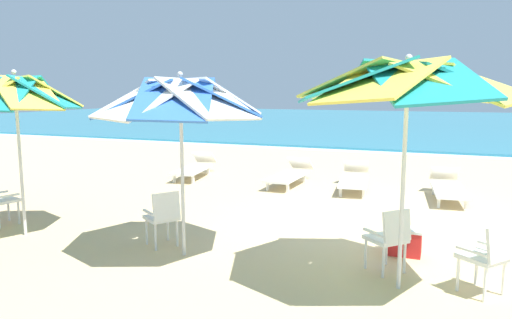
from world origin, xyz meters
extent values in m
plane|color=#D3B784|center=(0.00, 0.00, 0.00)|extent=(80.00, 80.00, 0.00)
cube|color=teal|center=(0.00, 28.56, 0.05)|extent=(80.00, 36.00, 0.10)
cube|color=white|center=(0.00, 10.26, 0.01)|extent=(80.00, 0.70, 0.01)
cylinder|color=silver|center=(0.59, -2.62, 1.17)|extent=(0.05, 0.05, 2.35)
cube|color=teal|center=(1.17, -2.38, 2.48)|extent=(1.45, 1.38, 0.52)
cube|color=#EFDB4C|center=(0.83, -2.04, 2.48)|extent=(1.37, 1.50, 0.52)
cube|color=teal|center=(0.35, -2.04, 2.48)|extent=(1.38, 1.45, 0.52)
cube|color=#EFDB4C|center=(0.01, -2.38, 2.48)|extent=(1.50, 1.37, 0.52)
cube|color=teal|center=(0.01, -2.86, 2.48)|extent=(1.45, 1.38, 0.52)
cube|color=#EFDB4C|center=(0.35, -3.19, 2.48)|extent=(1.37, 1.50, 0.52)
cube|color=teal|center=(0.83, -3.19, 2.48)|extent=(1.38, 1.45, 0.52)
cube|color=#EFDB4C|center=(1.17, -2.86, 2.48)|extent=(1.50, 1.37, 0.52)
sphere|color=silver|center=(0.59, -2.62, 2.74)|extent=(0.08, 0.08, 0.08)
cube|color=white|center=(1.50, -2.40, 0.44)|extent=(0.62, 0.62, 0.05)
cube|color=white|center=(1.65, -2.52, 0.67)|extent=(0.33, 0.39, 0.40)
cube|color=white|center=(1.37, -2.56, 0.55)|extent=(0.34, 0.27, 0.03)
cube|color=white|center=(1.62, -2.24, 0.55)|extent=(0.34, 0.27, 0.03)
cylinder|color=white|center=(1.25, -2.43, 0.21)|extent=(0.04, 0.04, 0.41)
cylinder|color=white|center=(1.46, -2.15, 0.21)|extent=(0.04, 0.04, 0.41)
cylinder|color=white|center=(1.53, -2.65, 0.21)|extent=(0.04, 0.04, 0.41)
cylinder|color=white|center=(1.74, -2.37, 0.21)|extent=(0.04, 0.04, 0.41)
cube|color=white|center=(0.36, -2.10, 0.44)|extent=(0.62, 0.62, 0.05)
cube|color=white|center=(0.51, -2.24, 0.67)|extent=(0.35, 0.37, 0.40)
cube|color=white|center=(0.23, -2.25, 0.55)|extent=(0.32, 0.30, 0.03)
cube|color=white|center=(0.50, -1.96, 0.55)|extent=(0.32, 0.30, 0.03)
cylinder|color=white|center=(0.12, -2.11, 0.21)|extent=(0.04, 0.04, 0.41)
cylinder|color=white|center=(0.35, -1.85, 0.21)|extent=(0.04, 0.04, 0.41)
cylinder|color=white|center=(0.37, -2.35, 0.21)|extent=(0.04, 0.04, 0.41)
cylinder|color=white|center=(0.61, -2.09, 0.21)|extent=(0.04, 0.04, 0.41)
cylinder|color=silver|center=(-2.42, -2.56, 1.05)|extent=(0.05, 0.05, 2.09)
cube|color=blue|center=(-1.88, -2.34, 2.27)|extent=(1.37, 1.28, 0.56)
cube|color=white|center=(-2.19, -2.02, 2.27)|extent=(1.29, 1.34, 0.56)
cube|color=blue|center=(-2.64, -2.02, 2.27)|extent=(1.28, 1.37, 0.56)
cube|color=white|center=(-2.96, -2.34, 2.27)|extent=(1.34, 1.29, 0.56)
cube|color=blue|center=(-2.96, -2.79, 2.27)|extent=(1.37, 1.28, 0.56)
cube|color=white|center=(-2.64, -3.11, 2.27)|extent=(1.29, 1.34, 0.56)
cube|color=blue|center=(-2.19, -3.11, 2.27)|extent=(1.28, 1.37, 0.56)
cube|color=white|center=(-1.88, -2.79, 2.27)|extent=(1.34, 1.29, 0.56)
sphere|color=silver|center=(-2.42, -2.56, 2.59)|extent=(0.08, 0.08, 0.08)
cube|color=white|center=(-2.96, -2.31, 0.44)|extent=(0.61, 0.61, 0.05)
cube|color=white|center=(-2.79, -2.42, 0.67)|extent=(0.31, 0.40, 0.40)
cube|color=white|center=(-3.07, -2.48, 0.55)|extent=(0.35, 0.25, 0.03)
cube|color=white|center=(-2.85, -2.15, 0.55)|extent=(0.35, 0.25, 0.03)
cylinder|color=white|center=(-3.20, -2.36, 0.21)|extent=(0.04, 0.04, 0.41)
cylinder|color=white|center=(-3.01, -2.07, 0.21)|extent=(0.04, 0.04, 0.41)
cylinder|color=white|center=(-2.91, -2.56, 0.21)|extent=(0.04, 0.04, 0.41)
cylinder|color=white|center=(-2.71, -2.26, 0.21)|extent=(0.04, 0.04, 0.41)
cylinder|color=silver|center=(-5.35, -2.71, 1.08)|extent=(0.05, 0.05, 2.16)
cube|color=teal|center=(-4.90, -2.52, 2.34)|extent=(1.12, 1.05, 0.55)
cube|color=#EFDB4C|center=(-5.16, -2.25, 2.34)|extent=(1.07, 1.08, 0.55)
cube|color=teal|center=(-5.54, -2.25, 2.34)|extent=(1.05, 1.12, 0.55)
cube|color=#EFDB4C|center=(-5.80, -2.52, 2.34)|extent=(1.08, 1.07, 0.55)
cube|color=#EFDB4C|center=(-4.90, -2.89, 2.34)|extent=(1.08, 1.07, 0.55)
sphere|color=silver|center=(-5.35, -2.71, 2.66)|extent=(0.08, 0.08, 0.08)
cube|color=white|center=(-6.20, -2.39, 0.44)|extent=(0.53, 0.53, 0.05)
cube|color=white|center=(-6.01, -2.43, 0.55)|extent=(0.13, 0.39, 0.03)
cylinder|color=white|center=(-6.33, -2.17, 0.21)|extent=(0.04, 0.04, 0.41)
cylinder|color=white|center=(-5.99, -2.26, 0.21)|extent=(0.04, 0.04, 0.41)
cube|color=white|center=(1.16, 2.47, 0.25)|extent=(0.81, 1.76, 0.06)
cube|color=white|center=(1.05, 3.52, 0.44)|extent=(0.65, 0.54, 0.36)
cube|color=white|center=(1.48, 1.86, 0.11)|extent=(0.06, 0.06, 0.22)
cube|color=white|center=(0.97, 1.81, 0.11)|extent=(0.06, 0.06, 0.22)
cube|color=white|center=(1.35, 3.13, 0.11)|extent=(0.06, 0.06, 0.22)
cube|color=white|center=(0.84, 3.08, 0.11)|extent=(0.06, 0.06, 0.22)
cube|color=white|center=(-0.92, 2.74, 0.25)|extent=(0.85, 1.77, 0.06)
cube|color=white|center=(-1.06, 3.79, 0.44)|extent=(0.66, 0.55, 0.36)
cube|color=white|center=(-0.59, 2.14, 0.11)|extent=(0.06, 0.06, 0.22)
cube|color=white|center=(-1.10, 2.08, 0.11)|extent=(0.06, 0.06, 0.22)
cube|color=white|center=(-0.75, 3.41, 0.11)|extent=(0.06, 0.06, 0.22)
cube|color=white|center=(-1.26, 3.34, 0.11)|extent=(0.06, 0.06, 0.22)
cube|color=white|center=(-2.58, 2.72, 0.25)|extent=(0.70, 1.72, 0.06)
cube|color=white|center=(-2.54, 3.78, 0.44)|extent=(0.63, 0.50, 0.36)
cube|color=white|center=(-2.35, 2.08, 0.11)|extent=(0.06, 0.06, 0.22)
cube|color=white|center=(-2.86, 2.09, 0.11)|extent=(0.06, 0.06, 0.22)
cube|color=white|center=(-2.30, 3.35, 0.11)|extent=(0.06, 0.06, 0.22)
cube|color=white|center=(-2.81, 3.37, 0.11)|extent=(0.06, 0.06, 0.22)
cube|color=white|center=(-5.30, 2.77, 0.25)|extent=(0.90, 1.78, 0.06)
cube|color=white|center=(-5.47, 3.82, 0.44)|extent=(0.68, 0.57, 0.36)
cube|color=white|center=(-4.95, 2.18, 0.11)|extent=(0.06, 0.06, 0.22)
cube|color=white|center=(-5.45, 2.10, 0.11)|extent=(0.06, 0.06, 0.22)
cube|color=white|center=(-5.15, 3.44, 0.11)|extent=(0.06, 0.06, 0.22)
cube|color=white|center=(-5.65, 3.36, 0.11)|extent=(0.06, 0.06, 0.22)
cube|color=red|center=(0.55, -1.35, 0.18)|extent=(0.48, 0.32, 0.36)
cube|color=white|center=(0.55, -1.35, 0.38)|extent=(0.50, 0.34, 0.04)
camera|label=1|loc=(1.01, -8.31, 2.38)|focal=33.20mm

